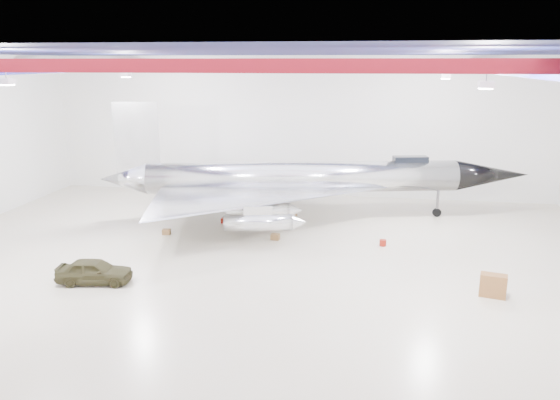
# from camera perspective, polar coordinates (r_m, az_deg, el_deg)

# --- Properties ---
(floor) EXTENTS (40.00, 40.00, 0.00)m
(floor) POSITION_cam_1_polar(r_m,az_deg,el_deg) (30.50, -2.07, -5.95)
(floor) COLOR beige
(floor) RESTS_ON ground
(wall_back) EXTENTS (40.00, 0.00, 40.00)m
(wall_back) POSITION_cam_1_polar(r_m,az_deg,el_deg) (43.71, 1.80, 7.66)
(wall_back) COLOR silver
(wall_back) RESTS_ON floor
(ceiling) EXTENTS (40.00, 40.00, 0.00)m
(ceiling) POSITION_cam_1_polar(r_m,az_deg,el_deg) (28.62, -2.27, 15.18)
(ceiling) COLOR #0A0F38
(ceiling) RESTS_ON wall_back
(ceiling_structure) EXTENTS (39.50, 29.50, 1.08)m
(ceiling_structure) POSITION_cam_1_polar(r_m,az_deg,el_deg) (28.62, -2.26, 13.83)
(ceiling_structure) COLOR maroon
(ceiling_structure) RESTS_ON ceiling
(jet_aircraft) EXTENTS (29.06, 19.94, 8.00)m
(jet_aircraft) POSITION_cam_1_polar(r_m,az_deg,el_deg) (37.10, 2.33, 1.95)
(jet_aircraft) COLOR silver
(jet_aircraft) RESTS_ON floor
(jeep) EXTENTS (3.80, 1.98, 1.23)m
(jeep) POSITION_cam_1_polar(r_m,az_deg,el_deg) (28.32, -18.83, -7.04)
(jeep) COLOR #34311A
(jeep) RESTS_ON floor
(desk) EXTENTS (1.28, 0.84, 1.08)m
(desk) POSITION_cam_1_polar(r_m,az_deg,el_deg) (27.22, 21.37, -8.32)
(desk) COLOR brown
(desk) RESTS_ON floor
(crate_ply) EXTENTS (0.52, 0.43, 0.34)m
(crate_ply) POSITION_cam_1_polar(r_m,az_deg,el_deg) (35.00, -11.78, -3.27)
(crate_ply) COLOR olive
(crate_ply) RESTS_ON floor
(toolbox_red) EXTENTS (0.49, 0.40, 0.34)m
(toolbox_red) POSITION_cam_1_polar(r_m,az_deg,el_deg) (36.85, -5.78, -2.14)
(toolbox_red) COLOR maroon
(toolbox_red) RESTS_ON floor
(parts_bin) EXTENTS (0.76, 0.68, 0.44)m
(parts_bin) POSITION_cam_1_polar(r_m,az_deg,el_deg) (37.32, 1.21, -1.78)
(parts_bin) COLOR olive
(parts_bin) RESTS_ON floor
(crate_small) EXTENTS (0.41, 0.36, 0.25)m
(crate_small) POSITION_cam_1_polar(r_m,az_deg,el_deg) (40.41, -13.54, -1.06)
(crate_small) COLOR #59595B
(crate_small) RESTS_ON floor
(tool_chest) EXTENTS (0.53, 0.53, 0.36)m
(tool_chest) POSITION_cam_1_polar(r_m,az_deg,el_deg) (32.76, 10.70, -4.42)
(tool_chest) COLOR maroon
(tool_chest) RESTS_ON floor
(oil_barrel) EXTENTS (0.56, 0.47, 0.36)m
(oil_barrel) POSITION_cam_1_polar(r_m,az_deg,el_deg) (33.27, -0.50, -3.87)
(oil_barrel) COLOR olive
(oil_barrel) RESTS_ON floor
(spares_box) EXTENTS (0.53, 0.53, 0.37)m
(spares_box) POSITION_cam_1_polar(r_m,az_deg,el_deg) (38.36, 0.74, -1.38)
(spares_box) COLOR #59595B
(spares_box) RESTS_ON floor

